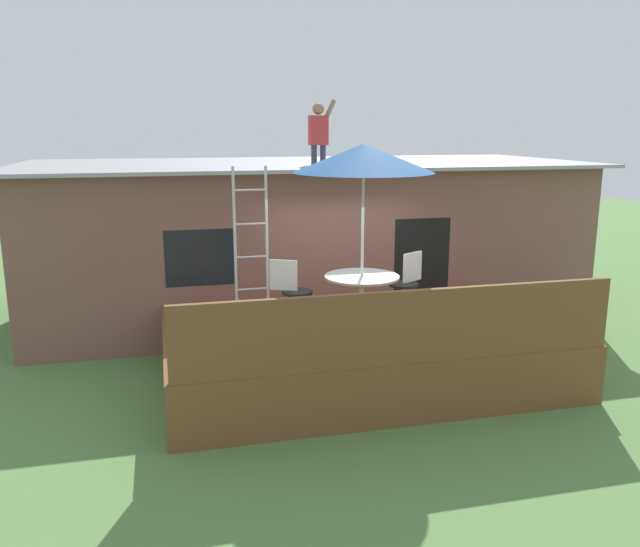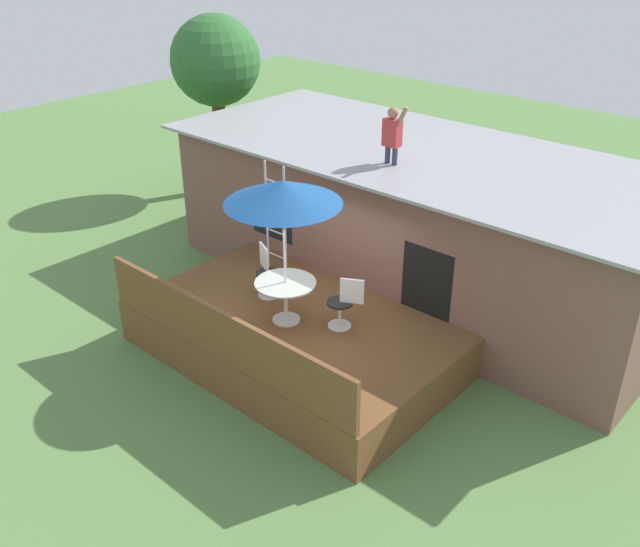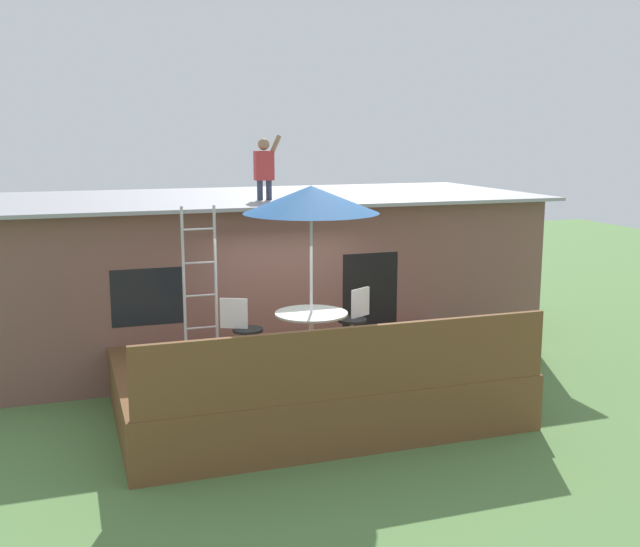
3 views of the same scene
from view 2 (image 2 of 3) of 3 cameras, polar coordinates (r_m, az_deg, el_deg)
The scene contains 11 objects.
ground_plane at distance 12.44m, azimuth -1.96°, elevation -6.76°, with size 40.00×40.00×0.00m, color #567F42.
house at distance 14.22m, azimuth 7.98°, elevation 4.38°, with size 10.50×4.50×2.91m.
deck at distance 12.22m, azimuth -1.99°, elevation -5.22°, with size 5.55×3.45×0.80m, color brown.
deck_railing at distance 10.81m, azimuth -8.19°, elevation -5.03°, with size 5.45×0.08×0.90m, color brown.
patio_table at distance 11.63m, azimuth -2.86°, elevation -1.41°, with size 1.04×1.04×0.74m.
patio_umbrella at distance 10.88m, azimuth -3.08°, elevation 6.71°, with size 1.90×1.90×2.54m.
step_ladder at distance 13.01m, azimuth -3.66°, elevation 4.43°, with size 0.52×0.04×2.20m.
person_figure at distance 12.72m, azimuth 6.02°, elevation 11.54°, with size 0.47×0.20×1.11m.
patio_chair_left at distance 12.53m, azimuth -4.40°, elevation 0.15°, with size 0.59×0.44×0.92m.
patio_chair_right at distance 11.52m, azimuth 2.00°, elevation -2.45°, with size 0.58×0.44×0.92m.
backyard_tree at distance 19.02m, azimuth -8.61°, elevation 16.78°, with size 2.35×2.35×4.73m.
Camera 2 is at (7.11, -7.36, 7.08)m, focal length 38.84 mm.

